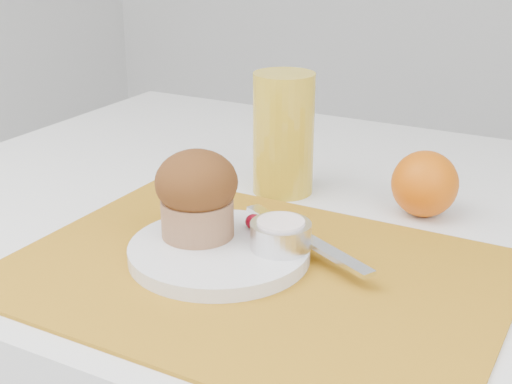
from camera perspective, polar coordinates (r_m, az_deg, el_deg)
The scene contains 10 objects.
placemat at distance 0.72m, azimuth -0.14°, elevation -6.49°, with size 0.49×0.36×0.00m, color #B47819.
plate at distance 0.74m, azimuth -2.96°, elevation -4.75°, with size 0.19×0.19×0.02m, color white.
ramekin at distance 0.72m, azimuth 1.99°, elevation -3.48°, with size 0.06×0.06×0.03m, color silver.
cream at distance 0.72m, azimuth 2.00°, elevation -2.51°, with size 0.05×0.05×0.01m, color white.
raspberry_near at distance 0.77m, azimuth -0.19°, elevation -2.38°, with size 0.02×0.02×0.02m, color #5B020E.
raspberry_far at distance 0.73m, azimuth 1.60°, elevation -3.55°, with size 0.02×0.02×0.02m, color #5D021A.
butter_knife at distance 0.75m, azimuth 3.95°, elevation -3.67°, with size 0.20×0.02×0.00m, color silver.
orange at distance 0.87m, azimuth 13.35°, elevation 0.65°, with size 0.08×0.08×0.08m, color #E16107.
juice_glass at distance 0.90m, azimuth 2.21°, elevation 4.68°, with size 0.08×0.08×0.16m, color gold.
muffin at distance 0.74m, azimuth -4.76°, elevation -0.12°, with size 0.09×0.09×0.09m.
Camera 1 is at (0.27, -0.70, 1.09)m, focal length 50.00 mm.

